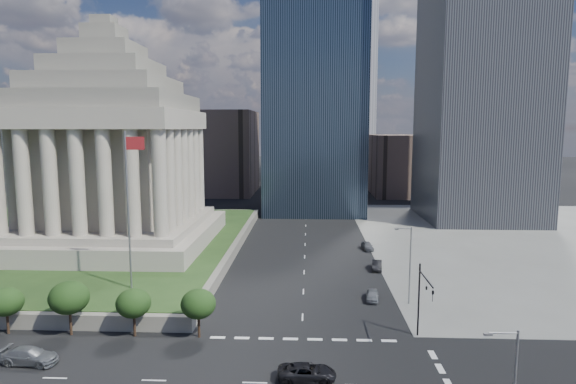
# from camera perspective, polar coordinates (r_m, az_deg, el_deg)

# --- Properties ---
(ground) EXTENTS (500.00, 500.00, 0.00)m
(ground) POSITION_cam_1_polar(r_m,az_deg,el_deg) (136.37, 2.20, -1.82)
(ground) COLOR black
(ground) RESTS_ON ground
(sidewalk_ne) EXTENTS (68.00, 90.00, 0.03)m
(sidewalk_ne) POSITION_cam_1_polar(r_m,az_deg,el_deg) (107.18, 27.59, -5.27)
(sidewalk_ne) COLOR slate
(sidewalk_ne) RESTS_ON ground
(plaza_terrace) EXTENTS (66.00, 70.00, 1.80)m
(plaza_terrace) POSITION_cam_1_polar(r_m,az_deg,el_deg) (98.43, -25.34, -5.69)
(plaza_terrace) COLOR #5F5B52
(plaza_terrace) RESTS_ON ground
(plaza_lawn) EXTENTS (64.00, 68.00, 0.10)m
(plaza_lawn) POSITION_cam_1_polar(r_m,az_deg,el_deg) (98.23, -25.37, -5.15)
(plaza_lawn) COLOR #233E19
(plaza_lawn) RESTS_ON plaza_terrace
(war_memorial) EXTENTS (34.00, 34.00, 39.00)m
(war_memorial) POSITION_cam_1_polar(r_m,az_deg,el_deg) (89.53, -20.41, 6.56)
(war_memorial) COLOR gray
(war_memorial) RESTS_ON plaza_lawn
(flagpole) EXTENTS (2.52, 0.24, 20.00)m
(flagpole) POSITION_cam_1_polar(r_m,az_deg,el_deg) (63.38, -18.31, -1.09)
(flagpole) COLOR slate
(flagpole) RESTS_ON plaza_lawn
(midrise_glass) EXTENTS (26.00, 26.00, 60.00)m
(midrise_glass) POSITION_cam_1_polar(r_m,az_deg,el_deg) (129.78, 3.15, 10.99)
(midrise_glass) COLOR black
(midrise_glass) RESTS_ON ground
(highrise_ne) EXTENTS (26.00, 28.00, 100.00)m
(highrise_ne) POSITION_cam_1_polar(r_m,az_deg,el_deg) (129.50, 22.39, 19.40)
(highrise_ne) COLOR black
(highrise_ne) RESTS_ON ground
(building_filler_ne) EXTENTS (20.00, 30.00, 20.00)m
(building_filler_ne) POSITION_cam_1_polar(r_m,az_deg,el_deg) (167.95, 13.27, 3.19)
(building_filler_ne) COLOR brown
(building_filler_ne) RESTS_ON ground
(building_filler_nw) EXTENTS (24.00, 30.00, 28.00)m
(building_filler_nw) POSITION_cam_1_polar(r_m,az_deg,el_deg) (167.58, -8.07, 4.68)
(building_filler_nw) COLOR brown
(building_filler_nw) RESTS_ON ground
(traffic_signal_ne) EXTENTS (0.30, 5.74, 8.00)m
(traffic_signal_ne) POSITION_cam_1_polar(r_m,az_deg,el_deg) (52.49, 15.72, -11.60)
(traffic_signal_ne) COLOR black
(traffic_signal_ne) RESTS_ON ground
(street_lamp_north) EXTENTS (2.13, 0.22, 10.00)m
(street_lamp_north) POSITION_cam_1_polar(r_m,az_deg,el_deg) (63.09, 14.13, -7.89)
(street_lamp_north) COLOR slate
(street_lamp_north) RESTS_ON ground
(pickup_truck) EXTENTS (5.27, 2.54, 1.45)m
(pickup_truck) POSITION_cam_1_polar(r_m,az_deg,el_deg) (45.62, 2.26, -20.57)
(pickup_truck) COLOR black
(pickup_truck) RESTS_ON ground
(suv_grey) EXTENTS (2.63, 5.55, 1.56)m
(suv_grey) POSITION_cam_1_polar(r_m,az_deg,el_deg) (54.13, -28.29, -16.72)
(suv_grey) COLOR #595C61
(suv_grey) RESTS_ON ground
(parked_sedan_near) EXTENTS (2.13, 4.15, 1.35)m
(parked_sedan_near) POSITION_cam_1_polar(r_m,az_deg,el_deg) (64.84, 9.97, -11.97)
(parked_sedan_near) COLOR gray
(parked_sedan_near) RESTS_ON ground
(parked_sedan_mid) EXTENTS (2.03, 4.44, 1.41)m
(parked_sedan_mid) POSITION_cam_1_polar(r_m,az_deg,el_deg) (78.17, 10.49, -8.55)
(parked_sedan_mid) COLOR black
(parked_sedan_mid) RESTS_ON ground
(parked_sedan_far) EXTENTS (4.47, 2.24, 1.46)m
(parked_sedan_far) POSITION_cam_1_polar(r_m,az_deg,el_deg) (90.22, 9.39, -6.32)
(parked_sedan_far) COLOR #4F5256
(parked_sedan_far) RESTS_ON ground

